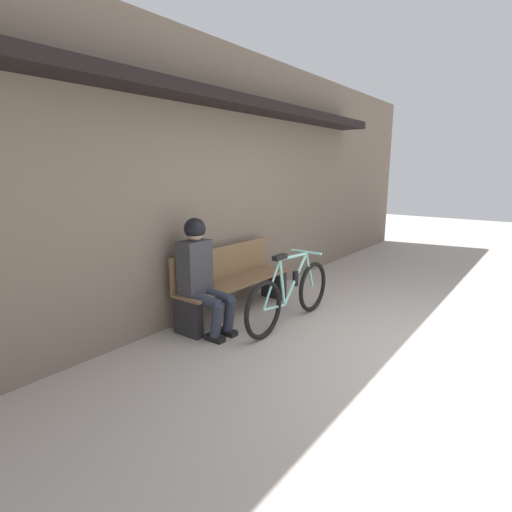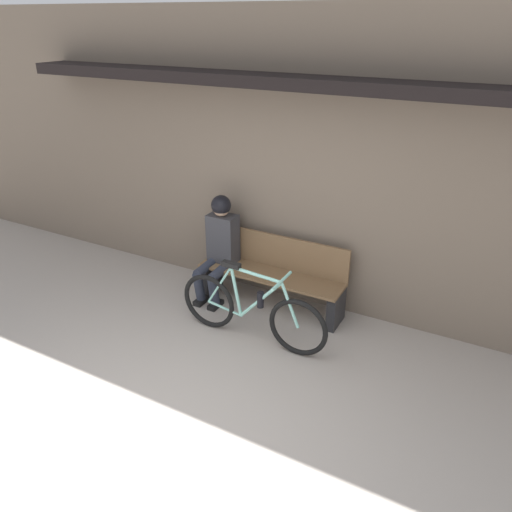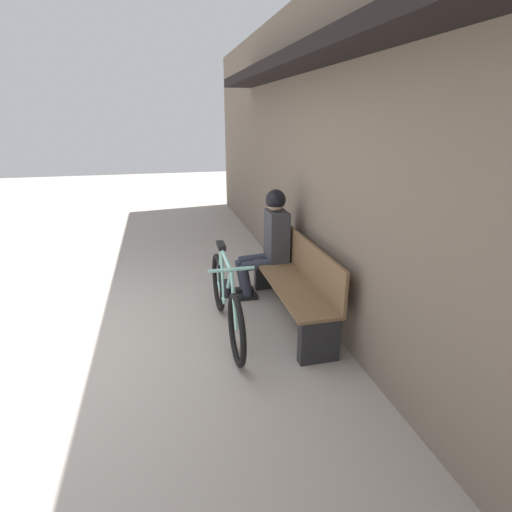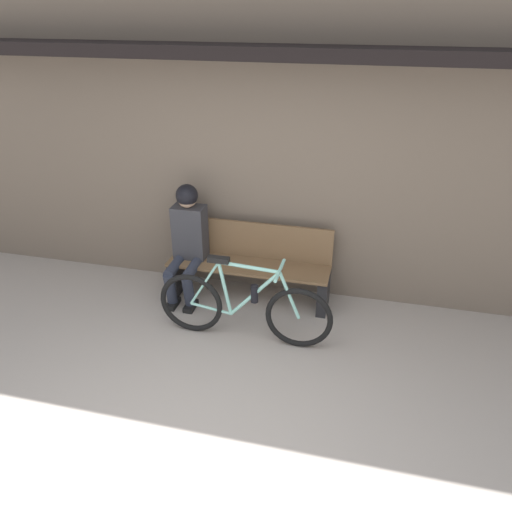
# 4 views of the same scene
# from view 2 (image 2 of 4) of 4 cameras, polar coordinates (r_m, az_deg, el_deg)

# --- Properties ---
(ground_plane) EXTENTS (24.00, 24.00, 0.00)m
(ground_plane) POSITION_cam_2_polar(r_m,az_deg,el_deg) (4.35, -10.75, -19.76)
(ground_plane) COLOR #ADA399
(storefront_wall) EXTENTS (12.00, 0.56, 3.20)m
(storefront_wall) POSITION_cam_2_polar(r_m,az_deg,el_deg) (5.47, 5.04, 10.75)
(storefront_wall) COLOR #756656
(storefront_wall) RESTS_ON ground_plane
(park_bench_near) EXTENTS (1.71, 0.42, 0.83)m
(park_bench_near) POSITION_cam_2_polar(r_m,az_deg,el_deg) (5.74, 1.89, -2.13)
(park_bench_near) COLOR brown
(park_bench_near) RESTS_ON ground_plane
(bicycle) EXTENTS (1.67, 0.40, 0.85)m
(bicycle) POSITION_cam_2_polar(r_m,az_deg,el_deg) (5.13, -0.52, -6.33)
(bicycle) COLOR black
(bicycle) RESTS_ON ground_plane
(person_seated) EXTENTS (0.34, 0.59, 1.25)m
(person_seated) POSITION_cam_2_polar(r_m,az_deg,el_deg) (5.81, -4.21, 1.70)
(person_seated) COLOR #2D3342
(person_seated) RESTS_ON ground_plane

